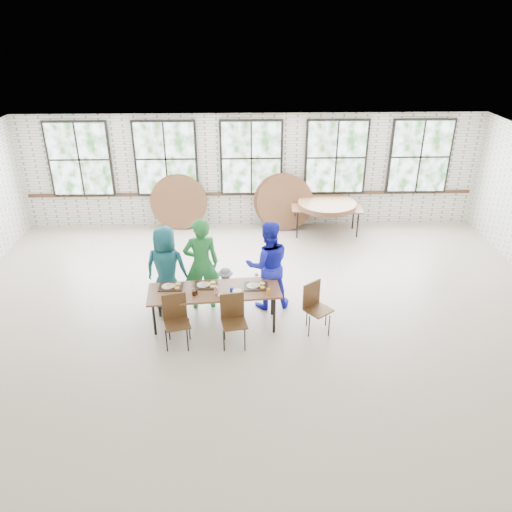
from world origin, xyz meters
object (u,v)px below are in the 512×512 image
(chair_near_right, at_px, (233,315))
(dining_table, at_px, (214,292))
(storage_table, at_px, (327,209))
(chair_near_left, at_px, (176,316))

(chair_near_right, bearing_deg, dining_table, 111.35)
(chair_near_right, relative_size, storage_table, 0.51)
(storage_table, bearing_deg, chair_near_left, -120.62)
(dining_table, relative_size, storage_table, 1.33)
(chair_near_left, bearing_deg, chair_near_right, -16.93)
(chair_near_left, bearing_deg, dining_table, 24.51)
(dining_table, xyz_separation_m, chair_near_right, (0.35, -0.57, -0.13))
(dining_table, xyz_separation_m, chair_near_left, (-0.65, -0.55, -0.13))
(dining_table, xyz_separation_m, storage_table, (2.72, 4.17, -0.00))
(chair_near_left, xyz_separation_m, chair_near_right, (0.99, -0.02, 0.00))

